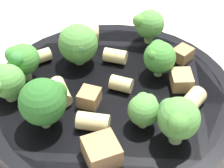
{
  "coord_description": "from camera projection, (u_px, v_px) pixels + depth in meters",
  "views": [
    {
      "loc": [
        0.23,
        0.11,
        0.27
      ],
      "look_at": [
        0.0,
        0.0,
        0.04
      ],
      "focal_mm": 60.0,
      "sensor_mm": 36.0,
      "label": 1
    }
  ],
  "objects": [
    {
      "name": "rigatoni_2",
      "position": [
        86.0,
        34.0,
        0.41
      ],
      "size": [
        0.03,
        0.03,
        0.02
      ],
      "primitive_type": "cylinder",
      "rotation": [
        1.57,
        0.0,
        0.53
      ],
      "color": "#E0C67F",
      "rests_on": "pasta_bowl"
    },
    {
      "name": "chicken_chunk_0",
      "position": [
        183.0,
        54.0,
        0.39
      ],
      "size": [
        0.02,
        0.02,
        0.01
      ],
      "primitive_type": "cube",
      "rotation": [
        0.0,
        0.0,
        2.82
      ],
      "color": "#A87A4C",
      "rests_on": "pasta_bowl"
    },
    {
      "name": "rigatoni_1",
      "position": [
        115.0,
        56.0,
        0.38
      ],
      "size": [
        0.02,
        0.03,
        0.01
      ],
      "primitive_type": "cylinder",
      "rotation": [
        1.57,
        0.0,
        0.17
      ],
      "color": "#E0C67F",
      "rests_on": "pasta_bowl"
    },
    {
      "name": "chicken_chunk_3",
      "position": [
        181.0,
        80.0,
        0.35
      ],
      "size": [
        0.03,
        0.03,
        0.01
      ],
      "primitive_type": "cube",
      "rotation": [
        0.0,
        0.0,
        0.5
      ],
      "color": "tan",
      "rests_on": "pasta_bowl"
    },
    {
      "name": "rigatoni_0",
      "position": [
        60.0,
        92.0,
        0.34
      ],
      "size": [
        0.03,
        0.03,
        0.02
      ],
      "primitive_type": "cylinder",
      "rotation": [
        1.57,
        0.0,
        2.4
      ],
      "color": "#E0C67F",
      "rests_on": "pasta_bowl"
    },
    {
      "name": "rigatoni_5",
      "position": [
        121.0,
        84.0,
        0.35
      ],
      "size": [
        0.02,
        0.02,
        0.01
      ],
      "primitive_type": "cylinder",
      "rotation": [
        1.57,
        0.0,
        0.1
      ],
      "color": "#E0C67F",
      "rests_on": "pasta_bowl"
    },
    {
      "name": "broccoli_floret_1",
      "position": [
        44.0,
        100.0,
        0.3
      ],
      "size": [
        0.04,
        0.04,
        0.05
      ],
      "color": "#93B766",
      "rests_on": "pasta_bowl"
    },
    {
      "name": "rigatoni_6",
      "position": [
        40.0,
        56.0,
        0.38
      ],
      "size": [
        0.03,
        0.02,
        0.01
      ],
      "primitive_type": "cylinder",
      "rotation": [
        1.57,
        0.0,
        0.98
      ],
      "color": "#E0C67F",
      "rests_on": "pasta_bowl"
    },
    {
      "name": "broccoli_floret_5",
      "position": [
        149.0,
        24.0,
        0.4
      ],
      "size": [
        0.03,
        0.03,
        0.04
      ],
      "color": "#84AD60",
      "rests_on": "pasta_bowl"
    },
    {
      "name": "pasta_bowl",
      "position": [
        112.0,
        103.0,
        0.36
      ],
      "size": [
        0.24,
        0.24,
        0.03
      ],
      "color": "black",
      "rests_on": "ground_plane"
    },
    {
      "name": "broccoli_floret_2",
      "position": [
        144.0,
        108.0,
        0.31
      ],
      "size": [
        0.03,
        0.03,
        0.03
      ],
      "color": "#9EC175",
      "rests_on": "pasta_bowl"
    },
    {
      "name": "broccoli_floret_4",
      "position": [
        178.0,
        118.0,
        0.29
      ],
      "size": [
        0.04,
        0.03,
        0.04
      ],
      "color": "#9EC175",
      "rests_on": "pasta_bowl"
    },
    {
      "name": "ground_plane",
      "position": [
        112.0,
        117.0,
        0.38
      ],
      "size": [
        2.0,
        2.0,
        0.0
      ],
      "primitive_type": "plane",
      "color": "#BCB29E"
    },
    {
      "name": "chicken_chunk_2",
      "position": [
        102.0,
        151.0,
        0.29
      ],
      "size": [
        0.04,
        0.04,
        0.02
      ],
      "primitive_type": "cube",
      "rotation": [
        0.0,
        0.0,
        0.84
      ],
      "color": "#A87A4C",
      "rests_on": "pasta_bowl"
    },
    {
      "name": "broccoli_floret_0",
      "position": [
        159.0,
        56.0,
        0.36
      ],
      "size": [
        0.03,
        0.03,
        0.04
      ],
      "color": "#9EC175",
      "rests_on": "pasta_bowl"
    },
    {
      "name": "chicken_chunk_1",
      "position": [
        89.0,
        98.0,
        0.34
      ],
      "size": [
        0.02,
        0.02,
        0.01
      ],
      "primitive_type": "cube",
      "rotation": [
        0.0,
        0.0,
        0.13
      ],
      "color": "#A87A4C",
      "rests_on": "pasta_bowl"
    },
    {
      "name": "rigatoni_3",
      "position": [
        93.0,
        122.0,
        0.31
      ],
      "size": [
        0.02,
        0.03,
        0.02
      ],
      "primitive_type": "cylinder",
      "rotation": [
        1.57,
        0.0,
        0.28
      ],
      "color": "#E0C67F",
      "rests_on": "pasta_bowl"
    },
    {
      "name": "broccoli_floret_7",
      "position": [
        6.0,
        81.0,
        0.33
      ],
      "size": [
        0.04,
        0.03,
        0.04
      ],
      "color": "#9EC175",
      "rests_on": "pasta_bowl"
    },
    {
      "name": "rigatoni_4",
      "position": [
        191.0,
        102.0,
        0.33
      ],
      "size": [
        0.03,
        0.02,
        0.02
      ],
      "primitive_type": "cylinder",
      "rotation": [
        1.57,
        0.0,
        1.37
      ],
      "color": "#E0C67F",
      "rests_on": "pasta_bowl"
    },
    {
      "name": "broccoli_floret_3",
      "position": [
        22.0,
        59.0,
        0.35
      ],
      "size": [
        0.03,
        0.03,
        0.04
      ],
      "color": "#9EC175",
      "rests_on": "pasta_bowl"
    },
    {
      "name": "broccoli_floret_6",
      "position": [
        78.0,
        44.0,
        0.37
      ],
      "size": [
        0.04,
        0.04,
        0.04
      ],
      "color": "#84AD60",
      "rests_on": "pasta_bowl"
    }
  ]
}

